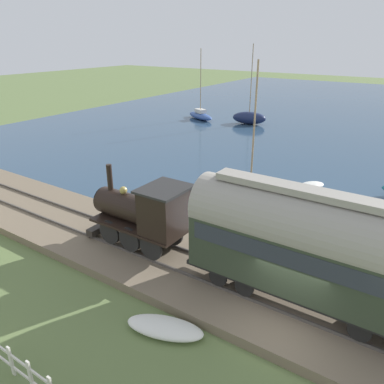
{
  "coord_description": "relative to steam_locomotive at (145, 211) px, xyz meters",
  "views": [
    {
      "loc": [
        -10.19,
        -3.06,
        9.58
      ],
      "look_at": [
        5.72,
        7.55,
        1.68
      ],
      "focal_mm": 35.0,
      "sensor_mm": 36.0,
      "label": 1
    }
  ],
  "objects": [
    {
      "name": "ground_plane",
      "position": [
        -1.35,
        -7.2,
        -2.32
      ],
      "size": [
        200.0,
        200.0,
        0.0
      ],
      "primitive_type": "plane",
      "color": "#607542"
    },
    {
      "name": "rail_embankment",
      "position": [
        -0.0,
        -7.2,
        -2.12
      ],
      "size": [
        5.39,
        56.0,
        0.52
      ],
      "color": "#756651",
      "rests_on": "ground"
    },
    {
      "name": "steam_locomotive",
      "position": [
        0.0,
        0.0,
        0.0
      ],
      "size": [
        2.16,
        5.17,
        3.63
      ],
      "color": "black",
      "rests_on": "rail_embankment"
    },
    {
      "name": "passenger_coach",
      "position": [
        -0.0,
        -7.49,
        0.69
      ],
      "size": [
        2.26,
        9.09,
        4.5
      ],
      "color": "black",
      "rests_on": "rail_embankment"
    },
    {
      "name": "sailboat_yellow",
      "position": [
        6.57,
        -2.14,
        -1.75
      ],
      "size": [
        2.38,
        3.52,
        8.59
      ],
      "rotation": [
        0.0,
        0.0,
        -0.41
      ],
      "color": "gold",
      "rests_on": "harbor_water"
    },
    {
      "name": "sailboat_navy",
      "position": [
        29.28,
        8.78,
        -1.55
      ],
      "size": [
        2.47,
        4.25,
        8.98
      ],
      "rotation": [
        0.0,
        0.0,
        0.21
      ],
      "color": "#192347",
      "rests_on": "harbor_water"
    },
    {
      "name": "sailboat_blue",
      "position": [
        28.47,
        15.16,
        -1.8
      ],
      "size": [
        3.45,
        4.97,
        8.41
      ],
      "rotation": [
        0.0,
        0.0,
        -0.45
      ],
      "color": "#335199",
      "rests_on": "harbor_water"
    },
    {
      "name": "rowboat_off_pier",
      "position": [
        11.25,
        -6.03,
        -2.07
      ],
      "size": [
        1.15,
        1.93,
        0.48
      ],
      "rotation": [
        0.0,
        0.0,
        -0.08
      ],
      "color": "silver",
      "rests_on": "harbor_water"
    },
    {
      "name": "rowboat_far_out",
      "position": [
        12.74,
        -3.85,
        -2.09
      ],
      "size": [
        2.26,
        2.0,
        0.45
      ],
      "rotation": [
        0.0,
        0.0,
        0.99
      ],
      "color": "silver",
      "rests_on": "harbor_water"
    },
    {
      "name": "rowboat_mid_harbor",
      "position": [
        5.47,
        -7.12,
        -2.03
      ],
      "size": [
        2.3,
        2.62,
        0.56
      ],
      "rotation": [
        0.0,
        0.0,
        -0.63
      ],
      "color": "beige",
      "rests_on": "harbor_water"
    },
    {
      "name": "beached_dinghy",
      "position": [
        -3.54,
        -3.78,
        -2.1
      ],
      "size": [
        1.88,
        3.0,
        0.44
      ],
      "color": "silver",
      "rests_on": "ground"
    }
  ]
}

